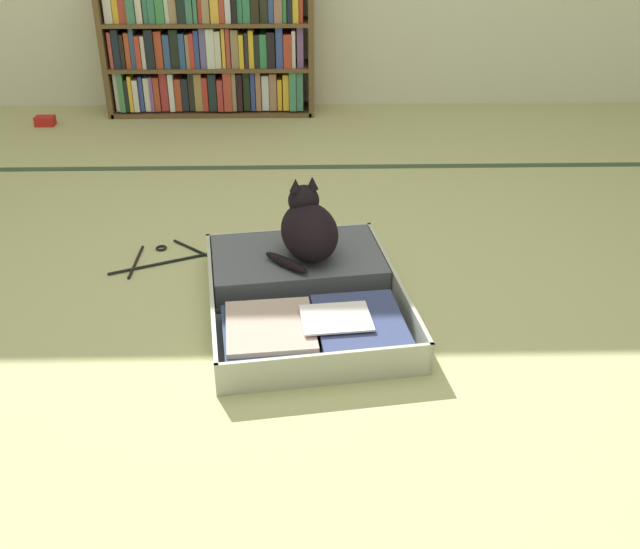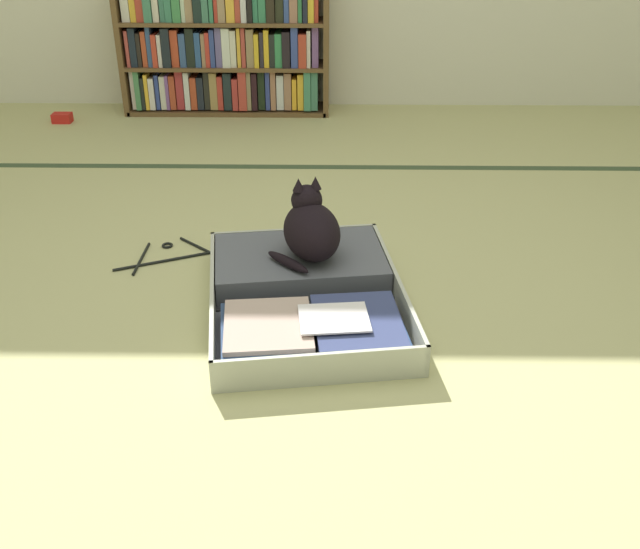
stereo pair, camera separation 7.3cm
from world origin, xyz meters
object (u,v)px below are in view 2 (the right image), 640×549
clothes_hanger (172,254)px  bookshelf (225,46)px  black_cat (310,229)px  open_suitcase (305,291)px  small_red_pouch (62,118)px

clothes_hanger → bookshelf: bearing=90.7°
bookshelf → black_cat: (0.52, -1.98, -0.17)m
bookshelf → open_suitcase: bearing=-76.5°
open_suitcase → black_cat: 0.20m
black_cat → small_red_pouch: size_ratio=2.94×
black_cat → small_red_pouch: black_cat is taller
clothes_hanger → small_red_pouch: 1.81m
black_cat → bookshelf: bearing=104.8°
clothes_hanger → open_suitcase: bearing=-33.2°
bookshelf → clothes_hanger: bearing=-89.3°
open_suitcase → bookshelf: bearing=103.5°
black_cat → open_suitcase: bearing=-95.7°
bookshelf → small_red_pouch: size_ratio=11.44×
small_red_pouch → black_cat: bearing=-51.2°
black_cat → small_red_pouch: 2.25m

